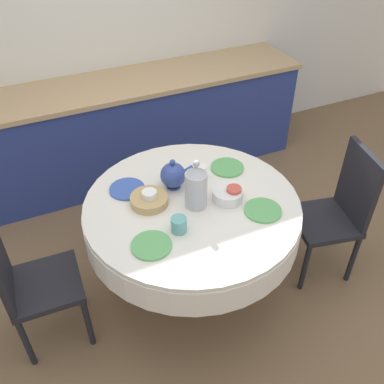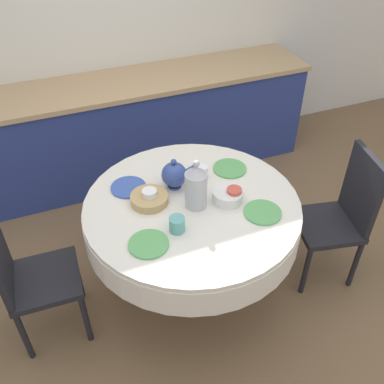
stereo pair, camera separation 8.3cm
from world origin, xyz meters
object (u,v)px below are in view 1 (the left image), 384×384
object	(u,v)px
chair_left	(338,209)
chair_right	(27,278)
coffee_carafe	(196,187)
teapot	(173,175)

from	to	relation	value
chair_left	chair_right	xyz separation A→B (m)	(-1.97, 0.25, 0.00)
chair_left	coffee_carafe	distance (m)	1.05
chair_right	coffee_carafe	xyz separation A→B (m)	(1.01, -0.07, 0.38)
chair_right	teapot	xyz separation A→B (m)	(0.95, 0.14, 0.33)
chair_left	teapot	world-z (taller)	teapot
chair_left	teapot	xyz separation A→B (m)	(-1.01, 0.39, 0.33)
coffee_carafe	teapot	distance (m)	0.22
chair_right	teapot	distance (m)	1.02
teapot	chair_left	bearing A→B (deg)	-21.02
chair_left	coffee_carafe	xyz separation A→B (m)	(-0.96, 0.18, 0.38)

